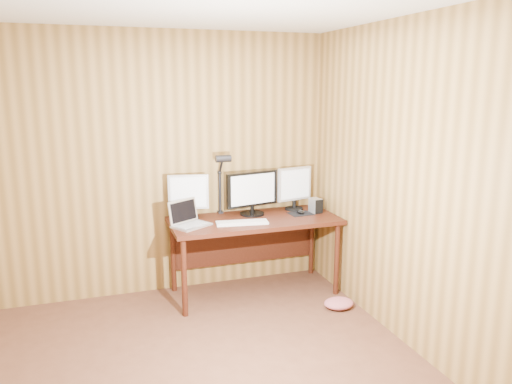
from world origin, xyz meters
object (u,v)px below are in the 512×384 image
desk (252,229)px  monitor_left (188,195)px  laptop (188,219)px  hard_drive (316,205)px  desk_lamp (222,175)px  phone (261,222)px  keyboard (242,223)px  mouse (301,212)px  monitor_center (252,193)px  monitor_right (294,187)px  speaker (321,205)px

desk → monitor_left: monitor_left is taller
laptop → hard_drive: size_ratio=2.81×
monitor_left → laptop: bearing=-92.1°
monitor_left → desk_lamp: desk_lamp is taller
laptop → phone: bearing=-41.9°
laptop → hard_drive: laptop is taller
keyboard → monitor_left: bearing=151.4°
mouse → desk_lamp: bearing=154.2°
desk → laptop: (-0.64, -0.11, 0.18)m
monitor_center → laptop: bearing=-176.8°
mouse → hard_drive: (0.16, 0.01, 0.05)m
monitor_right → monitor_left: bearing=168.0°
monitor_right → mouse: monitor_right is taller
desk → phone: (0.01, -0.23, 0.13)m
desk_lamp → keyboard: bearing=-77.3°
monitor_center → hard_drive: size_ratio=3.77×
laptop → keyboard: size_ratio=0.82×
laptop → desk_lamp: (0.39, 0.26, 0.34)m
mouse → speaker: bearing=1.5°
monitor_center → monitor_right: (0.47, 0.06, 0.01)m
speaker → phone: bearing=-162.5°
speaker → laptop: bearing=-175.7°
monitor_left → monitor_right: size_ratio=0.98×
hard_drive → speaker: 0.09m
monitor_right → mouse: bearing=-104.3°
laptop → mouse: (1.13, 0.05, -0.03)m
laptop → mouse: size_ratio=3.67×
desk → hard_drive: bearing=-4.1°
phone → speaker: bearing=17.6°
monitor_center → keyboard: (-0.19, -0.28, -0.21)m
laptop → desk_lamp: 0.58m
laptop → monitor_left: bearing=45.5°
keyboard → hard_drive: hard_drive is taller
monitor_center → desk_lamp: 0.34m
hard_drive → keyboard: bearing=-177.3°
laptop → mouse: 1.13m
monitor_center → monitor_right: 0.47m
monitor_left → speaker: 1.34m
keyboard → hard_drive: bearing=19.1°
monitor_left → monitor_right: bearing=12.1°
mouse → phone: 0.51m
laptop → speaker: size_ratio=3.54×
keyboard → mouse: (0.65, 0.15, 0.01)m
monitor_center → keyboard: monitor_center is taller
desk → desk_lamp: bearing=148.5°
monitor_center → desk_lamp: desk_lamp is taller
desk → phone: bearing=-87.6°
monitor_left → keyboard: monitor_left is taller
laptop → keyboard: (0.48, -0.10, -0.05)m
laptop → hard_drive: (1.30, 0.06, 0.01)m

